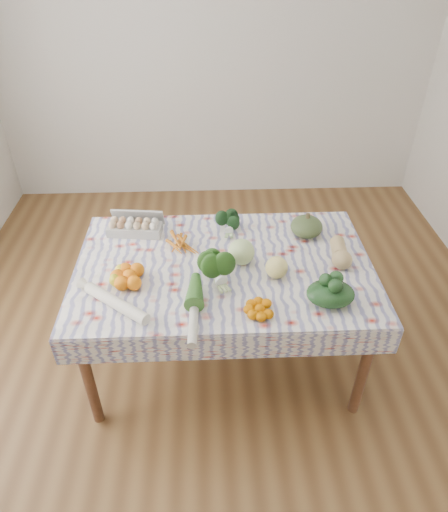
{
  "coord_description": "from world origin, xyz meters",
  "views": [
    {
      "loc": [
        -0.09,
        -2.01,
        2.33
      ],
      "look_at": [
        0.0,
        0.0,
        0.82
      ],
      "focal_mm": 32.0,
      "sensor_mm": 36.0,
      "label": 1
    }
  ],
  "objects_px": {
    "kabocha_squash": "(307,226)",
    "butternut_squash": "(340,252)",
    "dining_table": "(224,276)",
    "egg_carton": "(135,228)",
    "cabbage": "(241,252)",
    "grapefruit": "(277,267)"
  },
  "relations": [
    {
      "from": "cabbage",
      "to": "butternut_squash",
      "type": "height_order",
      "value": "cabbage"
    },
    {
      "from": "egg_carton",
      "to": "grapefruit",
      "type": "relative_size",
      "value": 2.67
    },
    {
      "from": "dining_table",
      "to": "butternut_squash",
      "type": "height_order",
      "value": "butternut_squash"
    },
    {
      "from": "cabbage",
      "to": "butternut_squash",
      "type": "bearing_deg",
      "value": 0.03
    },
    {
      "from": "dining_table",
      "to": "butternut_squash",
      "type": "distance_m",
      "value": 0.67
    },
    {
      "from": "butternut_squash",
      "to": "dining_table",
      "type": "bearing_deg",
      "value": -173.05
    },
    {
      "from": "dining_table",
      "to": "cabbage",
      "type": "xyz_separation_m",
      "value": [
        0.1,
        0.01,
        0.16
      ]
    },
    {
      "from": "dining_table",
      "to": "butternut_squash",
      "type": "relative_size",
      "value": 6.62
    },
    {
      "from": "egg_carton",
      "to": "kabocha_squash",
      "type": "bearing_deg",
      "value": 3.06
    },
    {
      "from": "kabocha_squash",
      "to": "grapefruit",
      "type": "bearing_deg",
      "value": -121.24
    },
    {
      "from": "cabbage",
      "to": "butternut_squash",
      "type": "relative_size",
      "value": 0.61
    },
    {
      "from": "kabocha_squash",
      "to": "grapefruit",
      "type": "height_order",
      "value": "kabocha_squash"
    },
    {
      "from": "cabbage",
      "to": "butternut_squash",
      "type": "xyz_separation_m",
      "value": [
        0.56,
        0.0,
        -0.02
      ]
    },
    {
      "from": "egg_carton",
      "to": "grapefruit",
      "type": "distance_m",
      "value": 0.92
    },
    {
      "from": "dining_table",
      "to": "egg_carton",
      "type": "height_order",
      "value": "egg_carton"
    },
    {
      "from": "kabocha_squash",
      "to": "cabbage",
      "type": "relative_size",
      "value": 1.3
    },
    {
      "from": "egg_carton",
      "to": "butternut_squash",
      "type": "xyz_separation_m",
      "value": [
        1.18,
        -0.32,
        0.01
      ]
    },
    {
      "from": "kabocha_squash",
      "to": "grapefruit",
      "type": "relative_size",
      "value": 1.58
    },
    {
      "from": "kabocha_squash",
      "to": "butternut_squash",
      "type": "bearing_deg",
      "value": -60.6
    },
    {
      "from": "kabocha_squash",
      "to": "dining_table",
      "type": "bearing_deg",
      "value": -152.23
    },
    {
      "from": "grapefruit",
      "to": "egg_carton",
      "type": "bearing_deg",
      "value": 151.16
    },
    {
      "from": "butternut_squash",
      "to": "grapefruit",
      "type": "relative_size",
      "value": 1.99
    }
  ]
}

